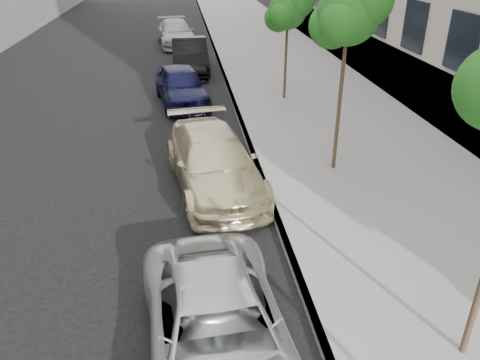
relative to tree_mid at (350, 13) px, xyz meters
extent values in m
cube|color=gray|center=(1.07, 16.00, -4.08)|extent=(6.40, 72.00, 0.14)
cube|color=#9E9B93|center=(-2.05, 16.00, -4.08)|extent=(0.15, 72.00, 0.14)
cylinder|color=#38281C|center=(-0.03, 0.00, -1.65)|extent=(0.10, 0.10, 4.70)
sphere|color=#22661A|center=(-0.03, 0.00, 0.00)|extent=(1.51, 1.51, 1.51)
sphere|color=#22661A|center=(0.32, -0.20, 0.30)|extent=(1.21, 1.21, 1.21)
sphere|color=#22661A|center=(-0.33, 0.25, -0.30)|extent=(1.13, 1.13, 1.13)
cylinder|color=#38281C|center=(-0.03, 6.50, -2.01)|extent=(0.10, 0.10, 3.99)
sphere|color=#22661A|center=(-0.03, 6.50, -0.71)|extent=(1.39, 1.39, 1.39)
sphere|color=#22661A|center=(0.32, 6.30, -0.41)|extent=(1.11, 1.11, 1.11)
sphere|color=#22661A|center=(-0.33, 6.75, -1.01)|extent=(1.04, 1.04, 1.04)
imported|color=silver|center=(-3.68, -6.16, -3.52)|extent=(2.43, 4.64, 1.25)
imported|color=beige|center=(-3.33, -0.46, -3.44)|extent=(2.64, 5.11, 1.42)
imported|color=black|center=(-4.05, 6.64, -3.42)|extent=(2.33, 4.46, 1.45)
imported|color=black|center=(-3.58, 11.72, -3.37)|extent=(1.71, 4.73, 1.55)
imported|color=#9A9CA1|center=(-4.23, 18.34, -3.42)|extent=(2.56, 5.23, 1.46)
camera|label=1|loc=(-3.99, -11.16, 1.49)|focal=35.00mm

